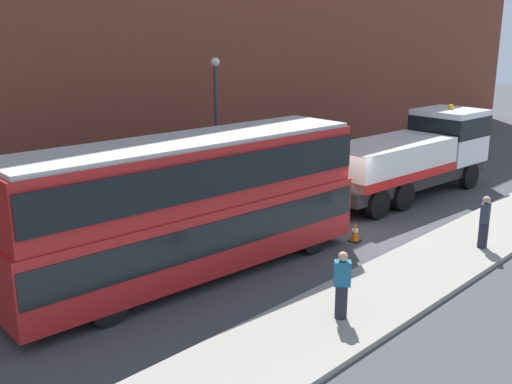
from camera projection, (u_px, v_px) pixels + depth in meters
The scene contains 8 objects.
ground_plane at pixel (337, 228), 21.52m from camera, with size 120.00×120.00×0.00m, color #424247.
near_kerb at pixel (446, 256), 18.68m from camera, with size 60.00×2.80×0.15m, color gray.
recovery_tow_truck at pixel (413, 154), 25.37m from camera, with size 10.22×3.29×3.67m.
double_decker_bus at pixel (191, 202), 16.87m from camera, with size 11.17×3.35×4.06m.
pedestrian_onlooker at pixel (342, 286), 14.41m from camera, with size 0.46×0.47×1.71m.
pedestrian_bystander at pixel (484, 223), 19.03m from camera, with size 0.45×0.37×1.71m.
traffic_cone_near_bus at pixel (355, 232), 20.13m from camera, with size 0.36×0.36×0.72m.
street_lamp at pixel (216, 118), 23.97m from camera, with size 0.36×0.36×5.83m.
Camera 1 is at (-16.67, -12.10, 7.02)m, focal length 42.04 mm.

